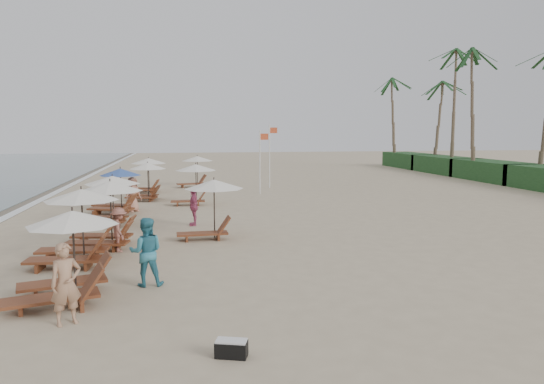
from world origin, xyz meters
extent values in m
plane|color=tan|center=(0.00, 0.00, 0.00)|extent=(160.00, 160.00, 0.00)
cube|color=white|center=(-11.20, 10.00, 0.01)|extent=(0.50, 140.00, 0.02)
cube|color=#193D1C|center=(22.00, 22.00, 0.80)|extent=(3.20, 8.00, 1.60)
cube|color=#193D1C|center=(22.00, 29.50, 0.80)|extent=(3.20, 8.00, 1.60)
cube|color=#193D1C|center=(22.00, 37.00, 0.80)|extent=(3.20, 8.00, 1.60)
cylinder|color=brown|center=(22.90, 18.00, 4.90)|extent=(0.36, 0.36, 9.80)
cylinder|color=brown|center=(21.10, 23.20, 5.30)|extent=(0.36, 0.36, 10.60)
cylinder|color=brown|center=(22.00, 28.40, 5.70)|extent=(0.36, 0.36, 11.40)
cylinder|color=brown|center=(22.90, 33.60, 4.50)|extent=(0.36, 0.36, 9.00)
cylinder|color=brown|center=(21.10, 38.80, 4.90)|extent=(0.36, 0.36, 9.80)
cylinder|color=black|center=(-5.57, -2.35, 1.05)|extent=(0.05, 0.05, 2.11)
cone|color=silver|center=(-5.57, -2.35, 2.01)|extent=(2.12, 2.12, 0.35)
cylinder|color=black|center=(-6.01, 1.15, 1.11)|extent=(0.05, 0.05, 2.23)
cone|color=silver|center=(-6.01, 1.15, 2.13)|extent=(2.21, 2.21, 0.35)
cylinder|color=black|center=(-5.46, 3.33, 1.12)|extent=(0.05, 0.05, 2.24)
cone|color=silver|center=(-5.46, 3.33, 2.14)|extent=(2.22, 2.22, 0.35)
cylinder|color=black|center=(-5.95, 7.65, 1.02)|extent=(0.05, 0.05, 2.05)
cone|color=silver|center=(-5.95, 7.65, 1.95)|extent=(2.37, 2.37, 0.35)
cylinder|color=black|center=(-5.99, 10.94, 1.06)|extent=(0.05, 0.05, 2.13)
cone|color=#34539B|center=(-5.99, 10.94, 2.03)|extent=(2.02, 2.02, 0.35)
cylinder|color=black|center=(-4.95, 15.26, 1.06)|extent=(0.05, 0.05, 2.11)
cone|color=silver|center=(-4.95, 15.26, 2.01)|extent=(2.12, 2.12, 0.35)
cylinder|color=black|center=(-5.13, 19.09, 1.09)|extent=(0.05, 0.05, 2.19)
cone|color=silver|center=(-5.13, 19.09, 2.09)|extent=(2.28, 2.28, 0.35)
cylinder|color=black|center=(-1.81, 4.18, 1.07)|extent=(0.05, 0.05, 2.15)
cone|color=silver|center=(-1.81, 4.18, 2.05)|extent=(2.24, 2.24, 0.35)
cylinder|color=black|center=(-2.23, 13.07, 1.07)|extent=(0.05, 0.05, 2.15)
cone|color=silver|center=(-2.23, 13.07, 2.05)|extent=(2.24, 2.24, 0.35)
cylinder|color=black|center=(-1.86, 21.98, 1.07)|extent=(0.05, 0.05, 2.15)
cone|color=silver|center=(-1.86, 21.98, 2.05)|extent=(2.24, 2.24, 0.35)
imported|color=#A87B5B|center=(-5.44, -3.89, 0.87)|extent=(0.76, 0.66, 1.74)
imported|color=teal|center=(-3.97, -1.47, 0.91)|extent=(0.88, 0.69, 1.81)
imported|color=#8F5649|center=(-5.12, 2.52, 0.75)|extent=(0.81, 1.09, 1.50)
imported|color=#AB4467|center=(-2.53, 6.81, 0.82)|extent=(0.44, 0.98, 1.64)
imported|color=tan|center=(-5.44, 11.09, 0.88)|extent=(1.02, 0.96, 1.75)
cube|color=black|center=(-2.20, -6.04, 0.14)|extent=(0.63, 0.45, 0.29)
cube|color=silver|center=(-2.20, -6.04, 0.30)|extent=(0.60, 0.42, 0.04)
cylinder|color=silver|center=(1.96, 16.99, 2.04)|extent=(0.08, 0.08, 4.08)
cube|color=#BE4523|center=(2.24, 16.99, 3.68)|extent=(0.55, 0.02, 0.40)
cylinder|color=silver|center=(3.17, 20.27, 2.24)|extent=(0.08, 0.08, 4.48)
cube|color=#BE4523|center=(3.45, 20.27, 4.08)|extent=(0.55, 0.02, 0.40)
camera|label=1|loc=(-3.01, -14.58, 4.05)|focal=32.92mm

